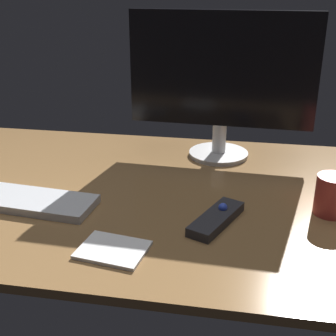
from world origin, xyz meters
TOP-DOWN VIEW (x-y plane):
  - desk at (0.00, 0.00)cm, footprint 140.00×84.00cm
  - monitor at (9.72, 27.79)cm, footprint 53.26×17.86cm
  - keyboard at (-37.10, -11.97)cm, footprint 41.93×15.48cm
  - media_remote at (12.25, -13.53)cm, footprint 11.93×18.32cm
  - coffee_mug at (37.69, -4.52)cm, footprint 7.77×7.77cm
  - notepad at (-7.12, -28.48)cm, footprint 14.58×12.08cm

SIDE VIEW (x-z plane):
  - desk at x=0.00cm, z-range 0.00..2.00cm
  - notepad at x=-7.12cm, z-range 2.00..2.74cm
  - keyboard at x=-37.10cm, z-range 2.00..3.93cm
  - media_remote at x=12.25cm, z-range 1.37..4.90cm
  - coffee_mug at x=37.69cm, z-range 2.00..11.26cm
  - monitor at x=9.72cm, z-range 4.82..47.00cm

